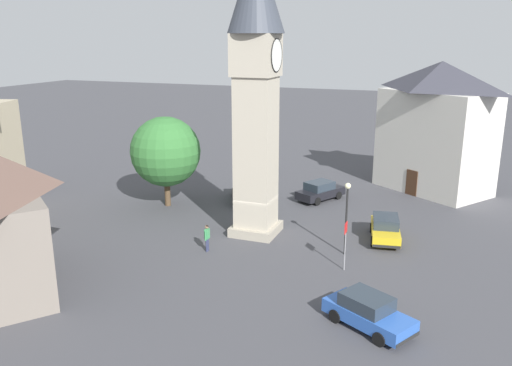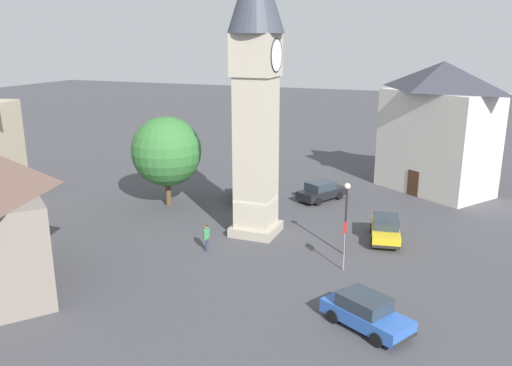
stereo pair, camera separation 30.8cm
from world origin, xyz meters
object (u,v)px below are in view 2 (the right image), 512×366
car_silver_kerb (245,191)px  car_white_side (321,191)px  car_red_corner (366,312)px  clock_tower (256,69)px  lamp_post (346,206)px  pedestrian (207,235)px  car_blue_kerb (385,229)px  road_sign (345,238)px  tree (166,152)px  building_corner_back (439,127)px

car_silver_kerb → car_white_side: bearing=-69.5°
car_red_corner → car_white_side: (17.79, 6.66, 0.00)m
clock_tower → car_red_corner: (-9.14, -8.83, -9.90)m
lamp_post → pedestrian: bearing=107.8°
car_blue_kerb → car_silver_kerb: size_ratio=0.98×
clock_tower → road_sign: bearing=-118.3°
car_red_corner → tree: tree is taller
tree → building_corner_back: size_ratio=0.64×
car_blue_kerb → lamp_post: (-3.21, 1.93, 2.25)m
car_blue_kerb → building_corner_back: (12.94, -2.16, 4.68)m
car_red_corner → car_white_side: bearing=20.5°
road_sign → car_white_side: bearing=20.0°
clock_tower → tree: bearing=69.9°
car_red_corner → pedestrian: bearing=63.5°
car_red_corner → building_corner_back: bearing=-3.5°
clock_tower → car_white_side: (8.65, -2.17, -9.90)m
car_white_side → building_corner_back: size_ratio=0.41×
pedestrian → tree: bearing=44.2°
lamp_post → road_sign: bearing=-169.2°
clock_tower → building_corner_back: clock_tower is taller
clock_tower → pedestrian: (-3.90, 1.67, -9.65)m
lamp_post → car_white_side: bearing=22.0°
car_red_corner → road_sign: size_ratio=1.58×
pedestrian → tree: (6.99, 6.79, 3.23)m
lamp_post → car_blue_kerb: bearing=-31.0°
car_silver_kerb → lamp_post: lamp_post is taller
car_white_side → lamp_post: bearing=-158.0°
clock_tower → building_corner_back: bearing=-34.9°
clock_tower → tree: (3.10, 8.46, -6.42)m
pedestrian → building_corner_back: (18.68, -11.98, 4.44)m
clock_tower → car_white_side: size_ratio=4.13×
clock_tower → car_blue_kerb: (1.84, -8.14, -9.90)m
car_white_side → road_sign: bearing=-160.0°
clock_tower → tree: 11.06m
car_red_corner → tree: 21.47m
car_white_side → tree: tree is taller
pedestrian → car_blue_kerb: bearing=-59.7°
car_white_side → building_corner_back: 11.21m
tree → building_corner_back: (11.69, -18.77, 1.20)m
clock_tower → car_white_side: 13.32m
car_silver_kerb → road_sign: (-10.09, -10.17, 1.14)m
car_blue_kerb → pedestrian: (-5.74, 9.82, 0.25)m
lamp_post → tree: bearing=73.1°
car_red_corner → building_corner_back: (23.93, -1.47, 4.68)m
clock_tower → car_silver_kerb: (6.51, 3.54, -9.90)m
pedestrian → road_sign: bearing=-87.8°
car_red_corner → tree: bearing=54.7°
car_white_side → building_corner_back: building_corner_back is taller
car_white_side → road_sign: road_sign is taller
car_white_side → lamp_post: lamp_post is taller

